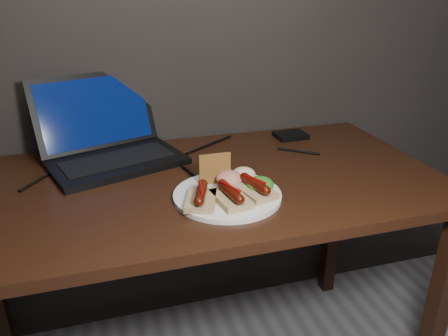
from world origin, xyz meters
TOP-DOWN VIEW (x-y plane):
  - desk at (0.00, 1.38)m, footprint 1.40×0.70m
  - laptop at (-0.22, 1.61)m, footprint 0.46×0.42m
  - hard_drive at (0.41, 1.63)m, footprint 0.11×0.09m
  - desk_cables at (-0.00, 1.51)m, footprint 0.89×0.40m
  - plate at (0.06, 1.25)m, footprint 0.33×0.33m
  - bread_sausage_left at (-0.02, 1.22)m, footprint 0.10×0.13m
  - bread_sausage_center at (0.05, 1.20)m, footprint 0.09×0.12m
  - bread_sausage_right at (0.12, 1.23)m, footprint 0.10×0.13m
  - crispbread at (0.04, 1.32)m, footprint 0.09×0.01m
  - salad_greens at (0.14, 1.24)m, footprint 0.07×0.07m
  - salsa_mound at (0.08, 1.29)m, footprint 0.07×0.07m
  - coleslaw_mound at (0.12, 1.32)m, footprint 0.06×0.06m

SIDE VIEW (x-z plane):
  - desk at x=0.00m, z-range 0.29..1.04m
  - desk_cables at x=0.00m, z-range 0.75..0.76m
  - plate at x=0.06m, z-range 0.75..0.76m
  - hard_drive at x=0.41m, z-range 0.75..0.77m
  - bread_sausage_left at x=-0.02m, z-range 0.76..0.80m
  - bread_sausage_center at x=0.05m, z-range 0.76..0.80m
  - bread_sausage_right at x=0.12m, z-range 0.76..0.80m
  - coleslaw_mound at x=0.12m, z-range 0.76..0.80m
  - salad_greens at x=0.14m, z-range 0.76..0.80m
  - salsa_mound at x=0.08m, z-range 0.76..0.80m
  - crispbread at x=0.04m, z-range 0.76..0.85m
  - laptop at x=-0.22m, z-range 0.68..0.93m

